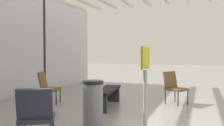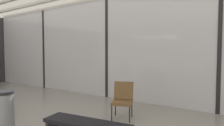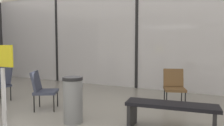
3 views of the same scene
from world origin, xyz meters
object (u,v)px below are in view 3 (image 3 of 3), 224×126
object	(u,v)px
trash_bin	(73,100)
info_sign	(4,96)
parked_airplane	(195,32)
lounge_chair_1	(174,85)
lounge_chair_3	(42,88)
lounge_chair_0	(1,82)
waiting_bench	(171,109)

from	to	relation	value
trash_bin	info_sign	world-z (taller)	info_sign
parked_airplane	lounge_chair_1	world-z (taller)	parked_airplane
parked_airplane	trash_bin	distance (m)	9.98
trash_bin	lounge_chair_3	bearing A→B (deg)	162.66
lounge_chair_3	info_sign	distance (m)	1.58
lounge_chair_0	trash_bin	world-z (taller)	lounge_chair_0
lounge_chair_1	trash_bin	xyz separation A→B (m)	(-1.46, -2.08, -0.06)
lounge_chair_3	waiting_bench	world-z (taller)	lounge_chair_3
parked_airplane	info_sign	xyz separation A→B (m)	(-1.70, -10.81, -1.55)
lounge_chair_3	waiting_bench	bearing A→B (deg)	-119.11
lounge_chair_0	parked_airplane	bearing A→B (deg)	66.70
parked_airplane	waiting_bench	xyz separation A→B (m)	(0.48, -9.31, -1.87)
lounge_chair_3	lounge_chair_0	bearing A→B (deg)	56.03
waiting_bench	info_sign	world-z (taller)	info_sign
lounge_chair_0	info_sign	bearing A→B (deg)	-34.88
lounge_chair_1	waiting_bench	world-z (taller)	lounge_chair_1
parked_airplane	trash_bin	xyz separation A→B (m)	(-1.23, -9.74, -1.80)
trash_bin	info_sign	bearing A→B (deg)	-113.52
trash_bin	waiting_bench	bearing A→B (deg)	14.02
parked_airplane	trash_bin	size ratio (longest dim) A/B	14.80
lounge_chair_1	lounge_chair_3	distance (m)	3.11
parked_airplane	lounge_chair_1	size ratio (longest dim) A/B	14.62
lounge_chair_0	waiting_bench	size ratio (longest dim) A/B	0.57
trash_bin	info_sign	size ratio (longest dim) A/B	0.60
lounge_chair_0	info_sign	distance (m)	2.68
lounge_chair_3	info_sign	xyz separation A→B (m)	(0.66, -1.42, 0.18)
info_sign	trash_bin	bearing A→B (deg)	66.48
lounge_chair_3	trash_bin	xyz separation A→B (m)	(1.13, -0.35, -0.06)
lounge_chair_3	waiting_bench	distance (m)	2.84
waiting_bench	lounge_chair_0	bearing A→B (deg)	172.49
parked_airplane	waiting_bench	size ratio (longest dim) A/B	8.27
lounge_chair_1	trash_bin	distance (m)	2.54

